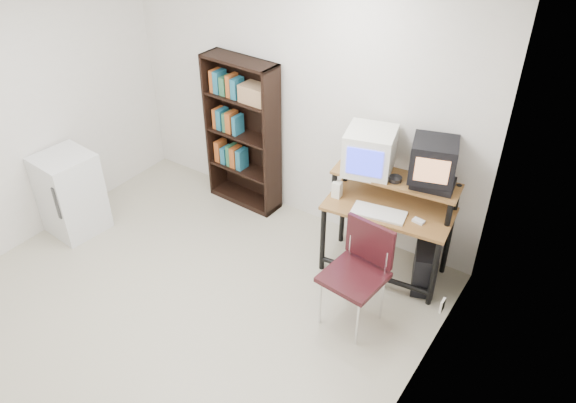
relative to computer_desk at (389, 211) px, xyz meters
The scene contains 18 objects.
floor 2.16m from the computer_desk, 127.62° to the right, with size 4.00×4.00×0.01m, color #BDB59C.
ceiling 2.80m from the computer_desk, 127.62° to the right, with size 4.00×4.00×0.01m, color white.
back_wall 1.44m from the computer_desk, 163.02° to the left, with size 4.00×0.01×2.60m, color silver.
right_wall 1.89m from the computer_desk, 65.08° to the right, with size 0.01×4.00×2.60m, color silver.
computer_desk is the anchor object (origin of this frame).
crt_monitor 0.57m from the computer_desk, 163.02° to the left, with size 0.51×0.51×0.40m.
vcr 0.47m from the computer_desk, 23.80° to the left, with size 0.36×0.26×0.08m, color black.
crt_tv 0.63m from the computer_desk, 29.19° to the left, with size 0.46×0.46×0.35m.
cd_spindle 0.32m from the computer_desk, 88.71° to the left, with size 0.12×0.12×0.05m, color #26262B.
keyboard 0.17m from the computer_desk, 100.74° to the right, with size 0.47×0.21×0.04m, color white.
mousepad 0.31m from the computer_desk, 16.31° to the right, with size 0.22×0.18×0.01m, color black.
mouse 0.32m from the computer_desk, 15.16° to the right, with size 0.10×0.06×0.03m, color white.
desk_speaker 0.51m from the computer_desk, 164.70° to the right, with size 0.08×0.07×0.17m, color white.
pc_tower 0.62m from the computer_desk, ahead, with size 0.20×0.45×0.42m, color black.
school_chair 0.70m from the computer_desk, 84.00° to the right, with size 0.51×0.51×0.93m.
bookshelf 1.84m from the computer_desk, behind, with size 0.84×0.31×1.66m.
mini_fridge 3.21m from the computer_desk, 158.08° to the right, with size 0.56×0.57×0.87m.
wall_outlet 0.96m from the computer_desk, 32.36° to the right, with size 0.02×0.08×0.12m, color beige.
Camera 1 is at (2.77, -2.31, 3.61)m, focal length 35.00 mm.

